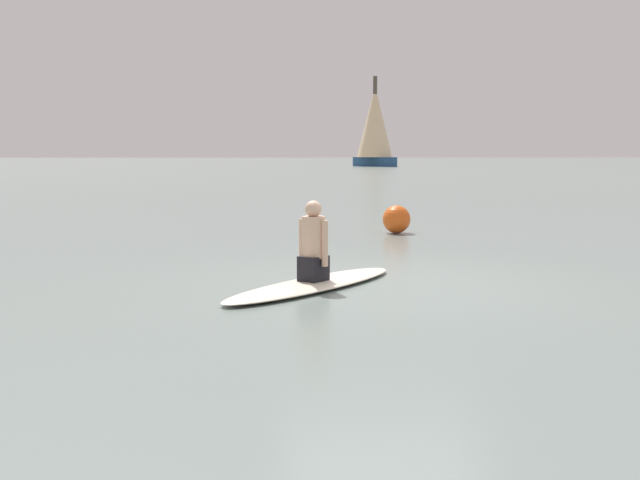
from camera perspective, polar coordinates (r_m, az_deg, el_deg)
ground_plane at (r=9.55m, az=4.87°, el=-3.16°), size 400.00×400.00×0.00m
surfboard at (r=9.15m, az=-0.49°, el=-3.28°), size 2.83×2.51×0.09m
person_paddler at (r=9.08m, az=-0.49°, el=-0.34°), size 0.40×0.40×0.95m
sailboat_distant at (r=85.63m, az=4.07°, el=8.51°), size 5.56×5.40×9.78m
buoy_marker at (r=15.31m, az=5.68°, el=1.54°), size 0.55×0.55×0.55m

